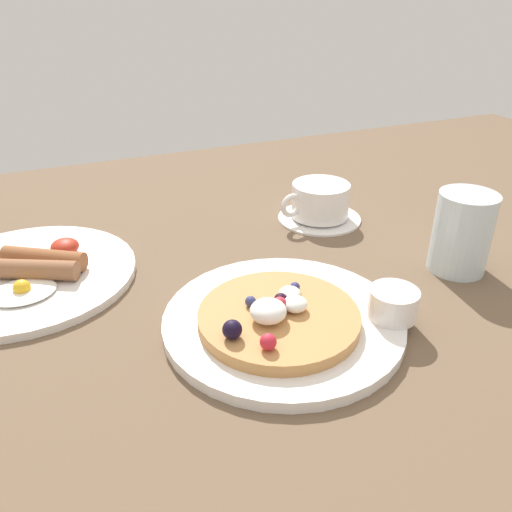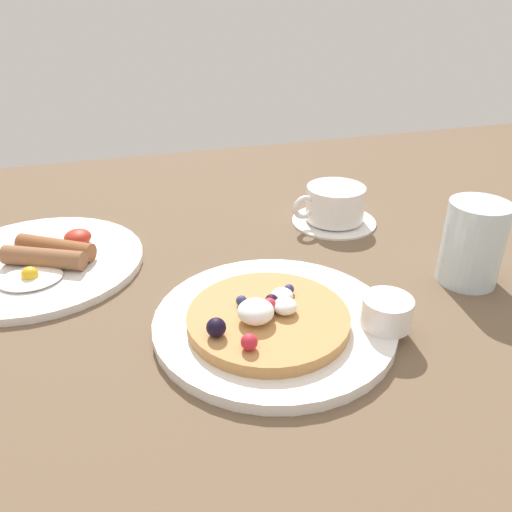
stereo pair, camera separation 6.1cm
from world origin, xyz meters
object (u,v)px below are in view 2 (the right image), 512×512
at_px(coffee_cup, 334,203).
at_px(breakfast_plate, 38,263).
at_px(pancake_plate, 274,322).
at_px(coffee_saucer, 334,220).
at_px(syrup_ramekin, 387,311).
at_px(water_glass, 473,243).

bearing_deg(coffee_cup, breakfast_plate, -178.28).
relative_size(pancake_plate, breakfast_plate, 0.96).
height_order(breakfast_plate, coffee_saucer, breakfast_plate).
height_order(syrup_ramekin, coffee_saucer, syrup_ramekin).
bearing_deg(breakfast_plate, coffee_cup, 1.72).
distance_m(coffee_saucer, water_glass, 0.23).
bearing_deg(syrup_ramekin, pancake_plate, 156.64).
bearing_deg(syrup_ramekin, coffee_saucer, 76.01).
distance_m(pancake_plate, coffee_cup, 0.29).
relative_size(syrup_ramekin, breakfast_plate, 0.20).
relative_size(breakfast_plate, coffee_cup, 2.31).
xyz_separation_m(syrup_ramekin, coffee_cup, (0.07, 0.28, 0.00)).
bearing_deg(syrup_ramekin, breakfast_plate, 143.73).
bearing_deg(coffee_saucer, water_glass, -67.63).
distance_m(breakfast_plate, coffee_saucer, 0.43).
bearing_deg(water_glass, coffee_saucer, 112.37).
distance_m(coffee_cup, water_glass, 0.22).
bearing_deg(water_glass, pancake_plate, -174.73).
bearing_deg(coffee_cup, syrup_ramekin, -103.73).
bearing_deg(pancake_plate, water_glass, 5.27).
distance_m(syrup_ramekin, breakfast_plate, 0.45).
xyz_separation_m(syrup_ramekin, coffee_saucer, (0.07, 0.28, -0.03)).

